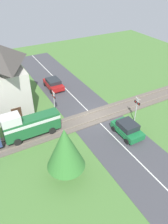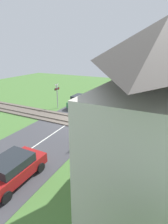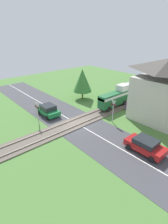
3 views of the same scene
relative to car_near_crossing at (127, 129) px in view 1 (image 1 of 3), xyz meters
name	(u,v)px [view 1 (image 1 of 3)]	position (x,y,z in m)	size (l,w,h in m)	color
ground_plane	(94,117)	(4.46, 1.44, -0.81)	(60.00, 60.00, 0.00)	#4C7A38
road_surface	(94,117)	(4.46, 1.44, -0.80)	(48.00, 6.40, 0.02)	#424247
track_bed	(94,117)	(4.46, 1.44, -0.74)	(2.80, 48.00, 0.24)	#665B51
car_near_crossing	(127,129)	(0.00, 0.00, 0.00)	(3.62, 2.01, 1.57)	#197038
car_far_side	(53,84)	(13.56, 2.88, -0.04)	(3.87, 2.04, 1.44)	#A81919
crossing_signal_west_approach	(137,106)	(1.57, -2.38, 1.20)	(0.90, 0.18, 3.13)	#B7B7B7
crossing_signal_east_approach	(54,100)	(7.35, 5.26, 1.20)	(0.90, 0.18, 3.13)	#B7B7B7
station_building	(5,79)	(11.40, 9.70, 3.19)	(8.08, 4.35, 8.21)	beige
pedestrian_by_station	(19,125)	(6.20, 9.93, -0.07)	(0.40, 0.40, 1.61)	#7F3D84
tree_roadside_hedge	(65,148)	(-1.90, 8.03, 2.50)	(3.20, 3.20, 5.24)	brown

